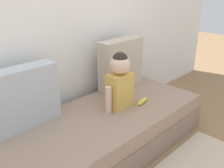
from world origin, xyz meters
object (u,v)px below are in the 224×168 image
couch (104,133)px  throw_pillow_left (24,97)px  banana (142,101)px  toddler (120,81)px  throw_pillow_right (121,64)px

couch → throw_pillow_left: 0.75m
couch → throw_pillow_left: size_ratio=3.69×
couch → banana: bearing=-14.3°
throw_pillow_left → toddler: bearing=-23.3°
toddler → throw_pillow_left: bearing=156.7°
throw_pillow_left → banana: size_ratio=3.10×
throw_pillow_right → toddler: bearing=-138.0°
couch → banana: 0.45m
throw_pillow_left → banana: (0.93, -0.41, -0.21)m
couch → banana: (0.39, -0.10, 0.21)m
toddler → throw_pillow_right: bearing=42.0°
throw_pillow_left → banana: throw_pillow_left is taller
couch → toddler: 0.48m
couch → throw_pillow_right: (0.54, 0.31, 0.44)m
toddler → banana: (0.20, -0.10, -0.23)m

